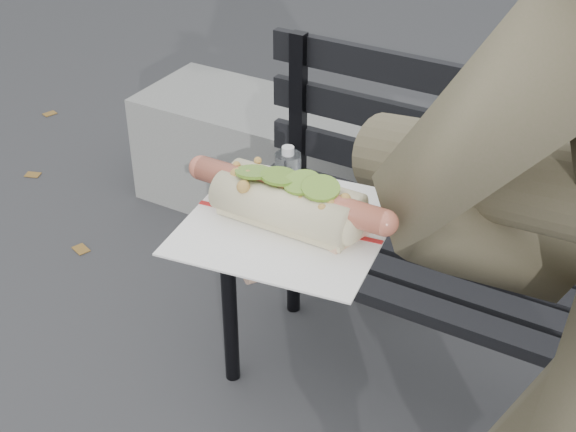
{
  "coord_description": "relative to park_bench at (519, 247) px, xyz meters",
  "views": [
    {
      "loc": [
        0.31,
        -0.58,
        1.59
      ],
      "look_at": [
        -0.02,
        -0.02,
        1.17
      ],
      "focal_mm": 50.0,
      "sensor_mm": 36.0,
      "label": 1
    }
  ],
  "objects": [
    {
      "name": "park_bench",
      "position": [
        0.0,
        0.0,
        0.0
      ],
      "size": [
        1.5,
        0.44,
        0.88
      ],
      "color": "black",
      "rests_on": "ground"
    },
    {
      "name": "held_hotdog",
      "position": [
        0.16,
        -0.94,
        0.68
      ],
      "size": [
        0.62,
        0.33,
        0.2
      ],
      "color": "brown"
    },
    {
      "name": "concrete_block",
      "position": [
        -0.9,
        0.57,
        -0.32
      ],
      "size": [
        1.2,
        0.4,
        0.4
      ],
      "primitive_type": "cube",
      "color": "slate",
      "rests_on": "ground"
    }
  ]
}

